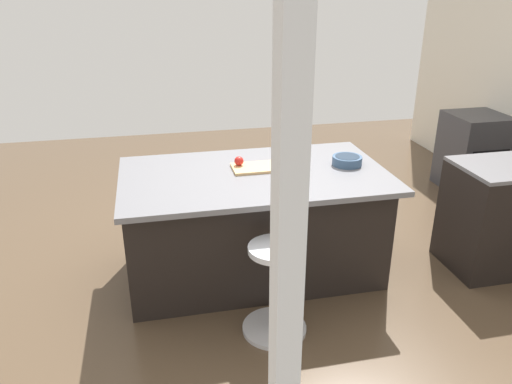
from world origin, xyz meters
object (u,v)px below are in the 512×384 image
at_px(fruit_bowl, 347,160).
at_px(oven_range, 473,152).
at_px(cutting_board, 256,168).
at_px(apple_red, 239,161).
at_px(kitchen_island, 253,223).
at_px(stool_by_window, 275,292).

bearing_deg(fruit_bowl, oven_range, -148.32).
bearing_deg(cutting_board, oven_range, -156.49).
distance_m(oven_range, fruit_bowl, 2.46).
bearing_deg(apple_red, kitchen_island, 136.39).
height_order(oven_range, cutting_board, cutting_board).
relative_size(oven_range, fruit_bowl, 3.75).
height_order(apple_red, fruit_bowl, apple_red).
bearing_deg(oven_range, kitchen_island, 23.94).
distance_m(stool_by_window, apple_red, 1.06).
height_order(oven_range, fruit_bowl, fruit_bowl).
relative_size(oven_range, stool_by_window, 1.32).
xyz_separation_m(oven_range, cutting_board, (2.76, 1.20, 0.47)).
height_order(kitchen_island, cutting_board, cutting_board).
bearing_deg(kitchen_island, oven_range, -156.06).
height_order(kitchen_island, stool_by_window, kitchen_island).
xyz_separation_m(cutting_board, fruit_bowl, (-0.71, 0.06, 0.03)).
bearing_deg(stool_by_window, oven_range, -144.54).
bearing_deg(cutting_board, stool_by_window, 86.84).
bearing_deg(fruit_bowl, cutting_board, -5.05).
height_order(oven_range, stool_by_window, oven_range).
relative_size(stool_by_window, fruit_bowl, 2.84).
distance_m(kitchen_island, cutting_board, 0.45).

